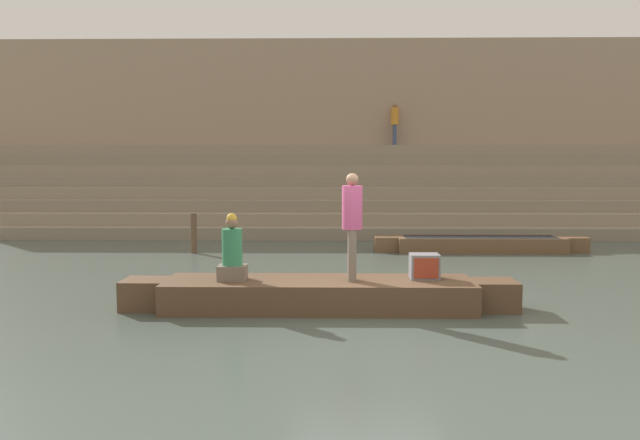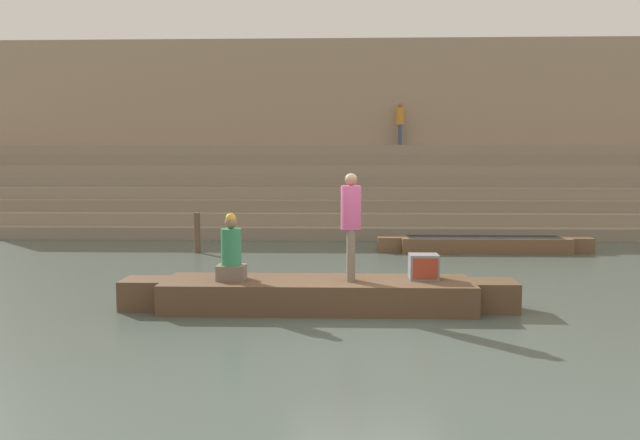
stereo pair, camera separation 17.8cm
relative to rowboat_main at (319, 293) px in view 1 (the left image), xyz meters
name	(u,v)px [view 1 (the left image)]	position (x,y,z in m)	size (l,w,h in m)	color
ground_plane	(368,317)	(0.80, -0.56, -0.26)	(120.00, 120.00, 0.00)	#47544C
ghat_steps	(347,199)	(0.80, 12.85, 0.85)	(36.00, 5.71, 3.15)	gray
back_wall	(345,133)	(0.80, 15.47, 3.40)	(34.20, 1.28, 7.37)	tan
rowboat_main	(319,293)	(0.00, 0.00, 0.00)	(6.61, 1.41, 0.50)	brown
person_standing	(352,219)	(0.55, -0.05, 1.27)	(0.34, 0.34, 1.79)	#756656
person_rowing	(232,253)	(-1.45, -0.04, 0.69)	(0.47, 0.37, 1.13)	#756656
tv_set	(424,266)	(1.79, 0.14, 0.44)	(0.49, 0.41, 0.42)	slate
moored_boat_shore	(480,244)	(4.35, 6.90, -0.04)	(5.86, 1.04, 0.41)	brown
mooring_post	(194,233)	(-3.53, 6.47, 0.28)	(0.17, 0.17, 1.10)	brown
person_on_steps	(395,121)	(2.72, 14.52, 3.85)	(0.31, 0.31, 1.66)	#3D4C75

